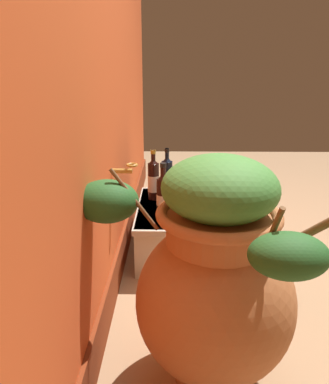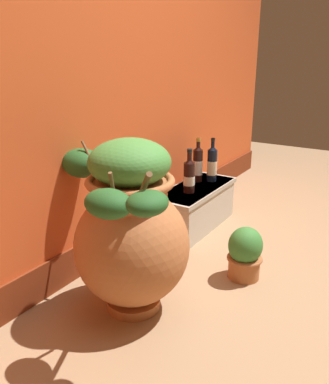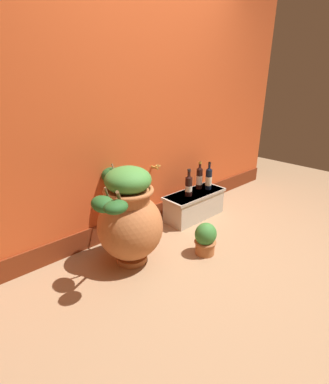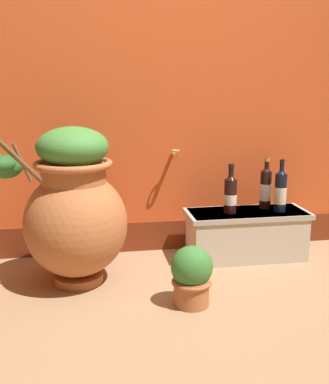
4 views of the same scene
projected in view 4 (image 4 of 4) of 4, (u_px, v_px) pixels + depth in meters
The scene contains 8 objects.
ground_plane at pixel (201, 337), 1.94m from camera, with size 7.00×7.00×0.00m, color #9E7A56.
back_wall at pixel (158, 47), 2.80m from camera, with size 4.40×0.33×2.60m.
terracotta_urn at pixel (74, 208), 2.40m from camera, with size 0.67×0.87×0.85m.
stone_ledge at pixel (246, 232), 2.81m from camera, with size 0.75×0.30×0.30m.
wine_bottle_left at pixel (281, 190), 2.76m from camera, with size 0.07×0.07×0.32m.
wine_bottle_middle at pixel (230, 193), 2.73m from camera, with size 0.08×0.08×0.30m.
wine_bottle_right at pixel (266, 187), 2.83m from camera, with size 0.07×0.07×0.32m.
potted_shrub at pixel (192, 276), 2.19m from camera, with size 0.21×0.20×0.30m.
Camera 4 is at (-0.44, -1.69, 1.04)m, focal length 42.29 mm.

